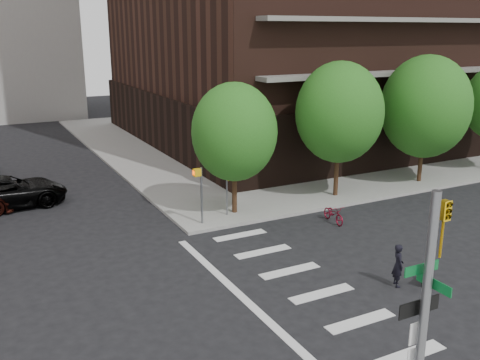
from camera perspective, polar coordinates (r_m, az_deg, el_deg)
ground at (r=17.23m, az=0.34°, el=-14.19°), size 120.00×120.00×0.00m
sidewalk_ne at (r=46.64m, az=9.27°, el=4.99°), size 39.00×33.00×0.15m
crosswalk at (r=18.23m, az=6.64°, el=-12.49°), size 3.85×13.00×0.01m
tree_a at (r=24.75m, az=-0.61°, el=5.13°), size 4.00×4.00×5.90m
tree_b at (r=27.85m, az=10.56°, el=7.10°), size 4.50×4.50×6.65m
tree_c at (r=31.88m, az=19.19°, el=7.38°), size 5.00×5.00×6.80m
pedestrian_signal at (r=24.05m, az=-3.56°, el=-0.58°), size 2.18×0.67×2.60m
parked_car_black at (r=29.04m, az=-23.62°, el=-1.20°), size 3.12×5.95×1.60m
scooter at (r=25.07m, az=9.95°, el=-3.55°), size 0.71×1.65×0.84m
dog_walker at (r=19.44m, az=16.51°, el=-8.70°), size 0.66×0.57×1.54m
dog at (r=19.95m, az=19.33°, el=-9.56°), size 0.71×0.44×0.60m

